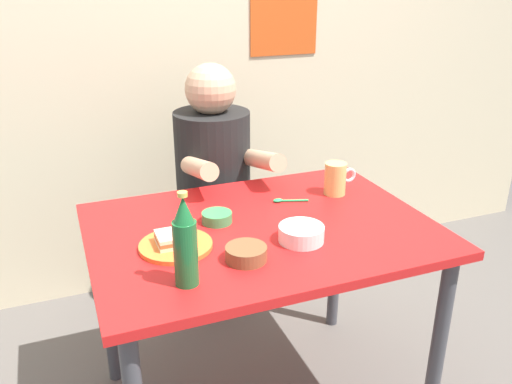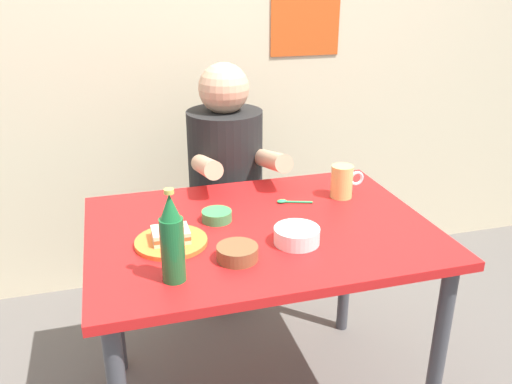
% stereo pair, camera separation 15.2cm
% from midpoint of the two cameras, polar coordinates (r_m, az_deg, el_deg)
% --- Properties ---
extents(wall_back, '(4.40, 0.09, 2.60)m').
position_cam_midpoint_polar(wall_back, '(2.58, -10.32, 17.60)').
color(wall_back, beige).
rests_on(wall_back, ground).
extents(dining_table, '(1.10, 0.80, 0.74)m').
position_cam_midpoint_polar(dining_table, '(1.78, -1.87, -6.40)').
color(dining_table, red).
rests_on(dining_table, ground).
extents(stool, '(0.34, 0.34, 0.45)m').
position_cam_midpoint_polar(stool, '(2.46, -6.12, -5.74)').
color(stool, '#4C4C51').
rests_on(stool, ground).
extents(person_seated, '(0.33, 0.56, 0.72)m').
position_cam_midpoint_polar(person_seated, '(2.28, -6.47, 3.42)').
color(person_seated, black).
rests_on(person_seated, stool).
extents(plate_orange, '(0.22, 0.22, 0.01)m').
position_cam_midpoint_polar(plate_orange, '(1.63, -11.24, -5.70)').
color(plate_orange, orange).
rests_on(plate_orange, dining_table).
extents(sandwich, '(0.11, 0.09, 0.04)m').
position_cam_midpoint_polar(sandwich, '(1.62, -11.31, -4.92)').
color(sandwich, beige).
rests_on(sandwich, plate_orange).
extents(beer_mug, '(0.13, 0.08, 0.12)m').
position_cam_midpoint_polar(beer_mug, '(1.97, 6.37, 1.41)').
color(beer_mug, '#D1BC66').
rests_on(beer_mug, dining_table).
extents(beer_bottle, '(0.06, 0.06, 0.26)m').
position_cam_midpoint_polar(beer_bottle, '(1.39, -10.71, -5.52)').
color(beer_bottle, '#19602D').
rests_on(beer_bottle, dining_table).
extents(dip_bowl_green, '(0.10, 0.10, 0.03)m').
position_cam_midpoint_polar(dip_bowl_green, '(1.76, -6.68, -2.71)').
color(dip_bowl_green, '#388C4C').
rests_on(dip_bowl_green, dining_table).
extents(rice_bowl_white, '(0.14, 0.14, 0.05)m').
position_cam_midpoint_polar(rice_bowl_white, '(1.63, 2.21, -4.44)').
color(rice_bowl_white, silver).
rests_on(rice_bowl_white, dining_table).
extents(condiment_bowl_brown, '(0.12, 0.12, 0.04)m').
position_cam_midpoint_polar(condiment_bowl_brown, '(1.53, -3.93, -6.58)').
color(condiment_bowl_brown, brown).
rests_on(condiment_bowl_brown, dining_table).
extents(spoon, '(0.12, 0.05, 0.01)m').
position_cam_midpoint_polar(spoon, '(1.91, 0.75, -0.95)').
color(spoon, '#26A559').
rests_on(spoon, dining_table).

